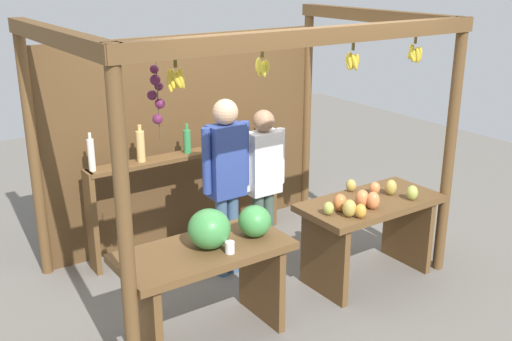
# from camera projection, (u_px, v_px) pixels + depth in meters

# --- Properties ---
(ground_plane) EXTENTS (12.00, 12.00, 0.00)m
(ground_plane) POSITION_uv_depth(u_px,v_px,m) (244.00, 269.00, 5.84)
(ground_plane) COLOR slate
(ground_plane) RESTS_ON ground
(market_stall) EXTENTS (3.24, 2.15, 2.35)m
(market_stall) POSITION_uv_depth(u_px,v_px,m) (215.00, 120.00, 5.76)
(market_stall) COLOR brown
(market_stall) RESTS_ON ground
(fruit_counter_left) EXTENTS (1.31, 0.64, 1.07)m
(fruit_counter_left) POSITION_uv_depth(u_px,v_px,m) (211.00, 259.00, 4.59)
(fruit_counter_left) COLOR brown
(fruit_counter_left) RESTS_ON ground
(fruit_counter_right) EXTENTS (1.31, 0.65, 0.93)m
(fruit_counter_right) POSITION_uv_depth(u_px,v_px,m) (368.00, 219.00, 5.49)
(fruit_counter_right) COLOR brown
(fruit_counter_right) RESTS_ON ground
(bottle_shelf_unit) EXTENTS (2.08, 0.22, 1.36)m
(bottle_shelf_unit) POSITION_uv_depth(u_px,v_px,m) (187.00, 174.00, 6.09)
(bottle_shelf_unit) COLOR brown
(bottle_shelf_unit) RESTS_ON ground
(vendor_man) EXTENTS (0.48, 0.23, 1.67)m
(vendor_man) POSITION_uv_depth(u_px,v_px,m) (226.00, 172.00, 5.45)
(vendor_man) COLOR #3F5C7B
(vendor_man) RESTS_ON ground
(vendor_woman) EXTENTS (0.48, 0.20, 1.51)m
(vendor_woman) POSITION_uv_depth(u_px,v_px,m) (263.00, 174.00, 5.75)
(vendor_woman) COLOR #40564A
(vendor_woman) RESTS_ON ground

